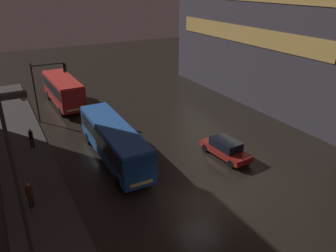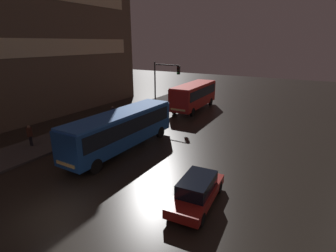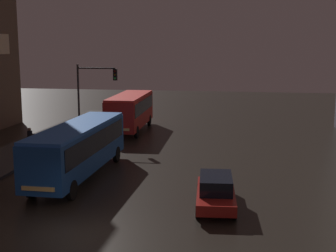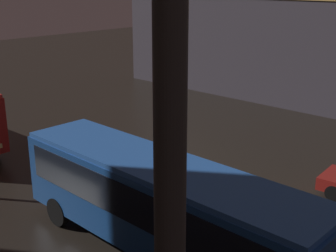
{
  "view_description": "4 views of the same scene",
  "coord_description": "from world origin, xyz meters",
  "px_view_note": "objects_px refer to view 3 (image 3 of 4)",
  "views": [
    {
      "loc": [
        -9.93,
        -13.94,
        13.11
      ],
      "look_at": [
        1.54,
        7.14,
        2.44
      ],
      "focal_mm": 35.0,
      "sensor_mm": 36.0,
      "label": 1
    },
    {
      "loc": [
        10.0,
        -6.74,
        8.14
      ],
      "look_at": [
        1.2,
        8.45,
        2.51
      ],
      "focal_mm": 28.0,
      "sensor_mm": 36.0,
      "label": 2
    },
    {
      "loc": [
        6.53,
        -16.83,
        7.54
      ],
      "look_at": [
        1.93,
        11.06,
        2.62
      ],
      "focal_mm": 50.0,
      "sensor_mm": 36.0,
      "label": 3
    },
    {
      "loc": [
        -11.69,
        -0.55,
        8.13
      ],
      "look_at": [
        1.22,
        11.49,
        2.52
      ],
      "focal_mm": 50.0,
      "sensor_mm": 36.0,
      "label": 4
    }
  ],
  "objects_px": {
    "bus_far": "(130,109)",
    "pedestrian_mid": "(30,138)",
    "traffic_light_main": "(92,89)",
    "car_taxi": "(216,191)",
    "bus_near": "(79,145)"
  },
  "relations": [
    {
      "from": "pedestrian_mid",
      "to": "bus_near",
      "type": "bearing_deg",
      "value": -135.05
    },
    {
      "from": "pedestrian_mid",
      "to": "bus_far",
      "type": "bearing_deg",
      "value": -28.46
    },
    {
      "from": "bus_far",
      "to": "pedestrian_mid",
      "type": "distance_m",
      "value": 10.81
    },
    {
      "from": "bus_near",
      "to": "car_taxi",
      "type": "relative_size",
      "value": 2.31
    },
    {
      "from": "bus_far",
      "to": "traffic_light_main",
      "type": "height_order",
      "value": "traffic_light_main"
    },
    {
      "from": "bus_far",
      "to": "pedestrian_mid",
      "type": "bearing_deg",
      "value": 61.5
    },
    {
      "from": "bus_far",
      "to": "car_taxi",
      "type": "height_order",
      "value": "bus_far"
    },
    {
      "from": "bus_near",
      "to": "pedestrian_mid",
      "type": "relative_size",
      "value": 6.32
    },
    {
      "from": "pedestrian_mid",
      "to": "traffic_light_main",
      "type": "relative_size",
      "value": 0.28
    },
    {
      "from": "bus_far",
      "to": "traffic_light_main",
      "type": "relative_size",
      "value": 1.52
    },
    {
      "from": "bus_near",
      "to": "pedestrian_mid",
      "type": "bearing_deg",
      "value": -42.47
    },
    {
      "from": "bus_near",
      "to": "traffic_light_main",
      "type": "height_order",
      "value": "traffic_light_main"
    },
    {
      "from": "pedestrian_mid",
      "to": "car_taxi",
      "type": "bearing_deg",
      "value": -125.07
    },
    {
      "from": "bus_far",
      "to": "traffic_light_main",
      "type": "bearing_deg",
      "value": 57.73
    },
    {
      "from": "car_taxi",
      "to": "pedestrian_mid",
      "type": "xyz_separation_m",
      "value": [
        -13.54,
        8.86,
        0.37
      ]
    }
  ]
}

